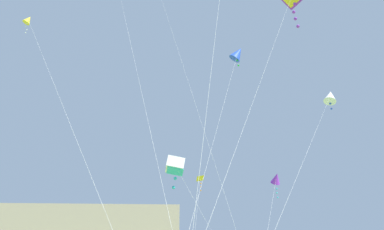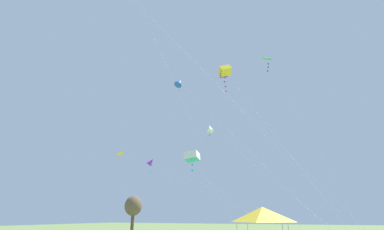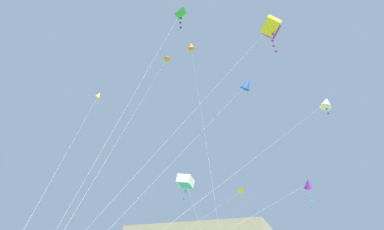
% 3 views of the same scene
% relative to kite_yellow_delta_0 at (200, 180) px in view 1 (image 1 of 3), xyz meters
% --- Properties ---
extents(kite_yellow_delta_0, '(2.72, 23.27, 10.34)m').
position_rel_kite_yellow_delta_0_xyz_m(kite_yellow_delta_0, '(0.00, 0.00, 0.00)').
color(kite_yellow_delta_0, silver).
rests_on(kite_yellow_delta_0, ground).
extents(kite_white_diamond_1, '(11.83, 16.67, 15.12)m').
position_rel_kite_yellow_delta_0_xyz_m(kite_white_diamond_1, '(8.98, -7.07, 4.65)').
color(kite_white_diamond_1, silver).
rests_on(kite_white_diamond_1, ground).
extents(kite_yellow_diamond_3, '(11.78, 16.73, 20.02)m').
position_rel_kite_yellow_delta_0_xyz_m(kite_yellow_diamond_3, '(-12.99, -8.06, 9.71)').
color(kite_yellow_diamond_3, silver).
rests_on(kite_yellow_diamond_3, ground).
extents(kite_purple_diamond_5, '(8.71, 25.01, 10.82)m').
position_rel_kite_yellow_delta_0_xyz_m(kite_purple_diamond_5, '(6.60, 0.35, 0.28)').
color(kite_purple_diamond_5, silver).
rests_on(kite_purple_diamond_5, ground).
extents(kite_white_box_8, '(4.76, 4.98, 9.05)m').
position_rel_kite_yellow_delta_0_xyz_m(kite_white_box_8, '(-2.20, -9.38, -1.28)').
color(kite_white_box_8, silver).
rests_on(kite_white_box_8, ground).
extents(kite_blue_diamond_9, '(6.55, 17.41, 19.58)m').
position_rel_kite_yellow_delta_0_xyz_m(kite_blue_diamond_9, '(2.66, -5.59, 8.97)').
color(kite_blue_diamond_9, silver).
rests_on(kite_blue_diamond_9, ground).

